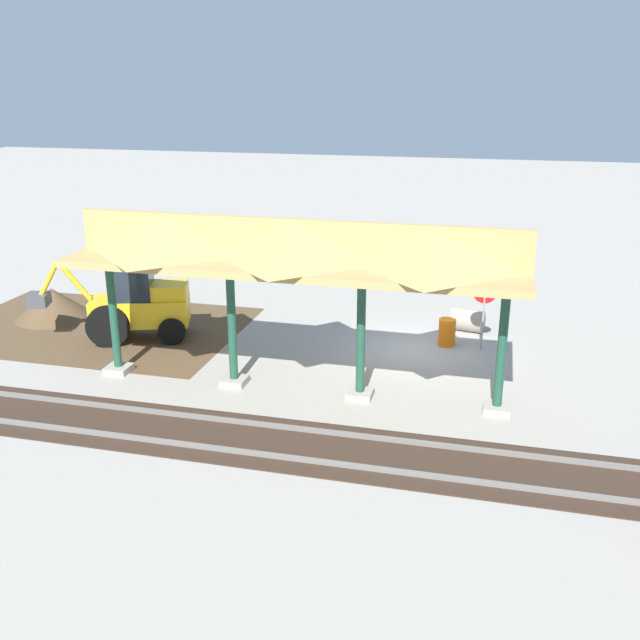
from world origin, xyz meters
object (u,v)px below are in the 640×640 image
(stop_sign, at_px, (484,300))
(backhoe, at_px, (135,303))
(concrete_pipe, at_px, (468,320))
(traffic_barrel, at_px, (447,332))

(stop_sign, xyz_separation_m, backhoe, (11.33, 1.74, -0.41))
(concrete_pipe, bearing_deg, backhoe, 17.98)
(concrete_pipe, bearing_deg, stop_sign, 106.97)
(stop_sign, relative_size, traffic_barrel, 2.59)
(stop_sign, xyz_separation_m, traffic_barrel, (1.12, -0.14, -1.23))
(concrete_pipe, height_order, traffic_barrel, traffic_barrel)
(backhoe, height_order, concrete_pipe, backhoe)
(stop_sign, bearing_deg, concrete_pipe, -73.03)
(stop_sign, height_order, backhoe, backhoe)
(stop_sign, relative_size, concrete_pipe, 1.92)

